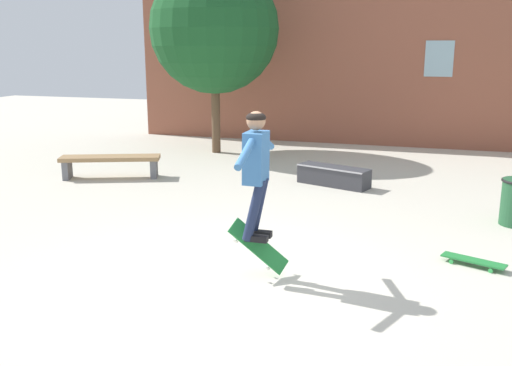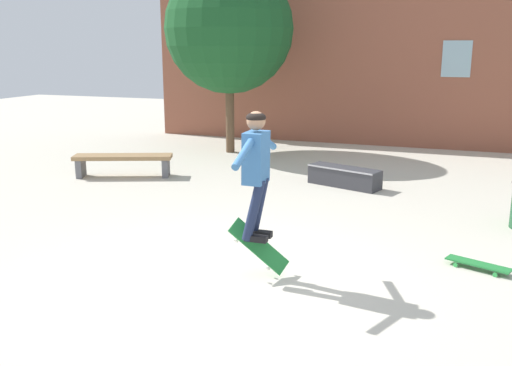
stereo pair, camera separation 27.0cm
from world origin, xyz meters
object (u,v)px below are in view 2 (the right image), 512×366
Objects in this scene: park_bench at (123,160)px; skate_ledge at (344,177)px; tree_left at (229,29)px; skater at (256,164)px; skateboard_resting at (478,264)px; skateboard_flipping at (259,246)px.

skate_ledge is (4.44, 0.74, -0.15)m from park_bench.
tree_left is 4.41m from park_bench.
skater is 2.98m from skateboard_resting.
skateboard_resting is at bearing 24.58° from skater.
skater reaches higher than skate_ledge.
tree_left is 5.18m from skate_ledge.
tree_left is at bearing 98.63° from skateboard_flipping.
skateboard_flipping is at bearing 88.29° from skater.
skateboard_resting is (2.43, 1.07, -0.29)m from skateboard_flipping.
skateboard_resting is at bearing -37.54° from skate_ledge.
skateboard_flipping is (3.39, -7.30, -2.67)m from tree_left.
tree_left is 3.12× the size of skate_ledge.
tree_left is at bearing 113.72° from skater.
skate_ledge is 1.01× the size of skater.
skateboard_resting is at bearing 7.53° from skateboard_flipping.
tree_left is 5.92× the size of skateboard_resting.
skate_ledge is at bearing 72.95° from skateboard_flipping.
skater reaches higher than skateboard_flipping.
skateboard_resting is at bearing -44.41° from park_bench.
tree_left is 2.28× the size of park_bench.
park_bench is 1.37× the size of skate_ledge.
skateboard_flipping is 0.85× the size of skateboard_resting.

